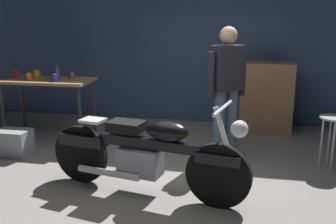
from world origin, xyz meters
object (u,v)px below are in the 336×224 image
mug_red_diner (16,74)px  bottle (57,73)px  wooden_dresser (266,98)px  mug_black_matte (56,75)px  motorcycle (146,152)px  mug_orange_travel (29,76)px  storage_bin (13,143)px  mug_brown_stoneware (72,76)px  person_standing (227,86)px  shop_stool (333,129)px  mug_blue_enamel (56,77)px  mug_yellow_tall (36,73)px

mug_red_diner → bottle: 0.72m
bottle → mug_red_diner: bearing=173.3°
wooden_dresser → mug_black_matte: bearing=-164.3°
motorcycle → mug_orange_travel: size_ratio=19.28×
storage_bin → mug_brown_stoneware: mug_brown_stoneware is taller
wooden_dresser → mug_brown_stoneware: 2.97m
mug_orange_travel → mug_red_diner: mug_red_diner is taller
person_standing → shop_stool: size_ratio=2.61×
mug_brown_stoneware → person_standing: bearing=-8.1°
mug_brown_stoneware → bottle: size_ratio=0.43×
storage_bin → mug_blue_enamel: size_ratio=3.82×
shop_stool → mug_red_diner: size_ratio=5.61×
motorcycle → person_standing: 1.56m
mug_blue_enamel → bottle: 0.13m
motorcycle → mug_brown_stoneware: (-1.50, 1.61, 0.50)m
shop_stool → mug_yellow_tall: size_ratio=5.19×
mug_yellow_tall → person_standing: bearing=-8.4°
mug_red_diner → mug_brown_stoneware: bearing=1.5°
mug_black_matte → mug_blue_enamel: bearing=-62.4°
shop_stool → storage_bin: (-4.00, -0.30, -0.33)m
motorcycle → mug_black_matte: mug_black_matte is taller
mug_blue_enamel → mug_black_matte: (-0.14, 0.26, -0.01)m
mug_black_matte → wooden_dresser: bearing=15.7°
mug_red_diner → bottle: (0.71, -0.08, 0.04)m
person_standing → wooden_dresser: (0.57, 1.22, -0.38)m
shop_stool → mug_orange_travel: size_ratio=5.72×
wooden_dresser → mug_red_diner: bearing=-165.9°
bottle → mug_yellow_tall: bearing=154.8°
mug_black_matte → bottle: 0.18m
storage_bin → person_standing: bearing=10.6°
mug_blue_enamel → mug_brown_stoneware: 0.26m
shop_stool → mug_yellow_tall: bearing=171.3°
mug_black_matte → bottle: size_ratio=0.46×
person_standing → mug_orange_travel: person_standing is taller
mug_blue_enamel → mug_yellow_tall: 0.59m
motorcycle → person_standing: person_standing is taller
storage_bin → mug_blue_enamel: (0.36, 0.61, 0.79)m
motorcycle → mug_yellow_tall: 2.78m
wooden_dresser → mug_yellow_tall: size_ratio=8.93×
mug_brown_stoneware → wooden_dresser: bearing=17.9°
shop_stool → mug_brown_stoneware: bearing=171.5°
mug_orange_travel → mug_yellow_tall: mug_orange_travel is taller
motorcycle → mug_red_diner: mug_red_diner is taller
person_standing → mug_yellow_tall: bearing=-47.6°
wooden_dresser → mug_yellow_tall: bearing=-166.9°
mug_red_diner → person_standing: bearing=-5.4°
mug_brown_stoneware → mug_yellow_tall: 0.63m
shop_stool → mug_black_matte: size_ratio=5.75×
mug_orange_travel → bottle: bottle is taller
motorcycle → wooden_dresser: size_ratio=1.96×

